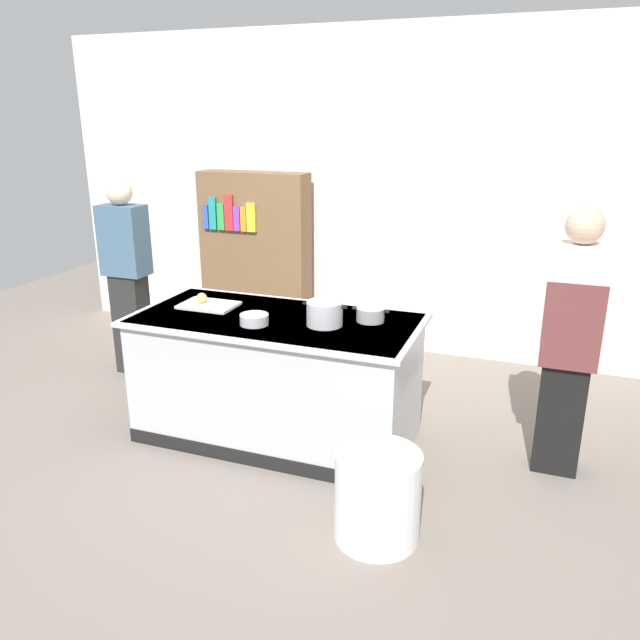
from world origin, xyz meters
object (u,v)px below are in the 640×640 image
(person_chef, at_px, (570,338))
(person_guest, at_px, (127,273))
(bookshelf, at_px, (255,258))
(stock_pot, at_px, (325,313))
(trash_bin, at_px, (378,496))
(mixing_bowl, at_px, (254,319))
(onion, at_px, (202,298))
(sauce_pan, at_px, (370,314))

(person_chef, relative_size, person_guest, 1.00)
(person_guest, xyz_separation_m, bookshelf, (0.67, 1.14, -0.06))
(person_chef, height_order, person_guest, same)
(stock_pot, bearing_deg, person_chef, 9.45)
(trash_bin, height_order, person_guest, person_guest)
(stock_pot, bearing_deg, mixing_bowl, -161.35)
(onion, bearing_deg, sauce_pan, 3.79)
(onion, bearing_deg, bookshelf, 103.54)
(mixing_bowl, bearing_deg, sauce_pan, 25.53)
(mixing_bowl, distance_m, person_guest, 1.84)
(onion, xyz_separation_m, bookshelf, (-0.42, 1.73, -0.10))
(onion, relative_size, bookshelf, 0.04)
(bookshelf, bearing_deg, onion, -76.46)
(sauce_pan, xyz_separation_m, mixing_bowl, (-0.70, -0.34, -0.01))
(onion, bearing_deg, person_guest, 151.89)
(trash_bin, height_order, person_chef, person_chef)
(sauce_pan, bearing_deg, person_guest, 167.95)
(stock_pot, distance_m, person_guest, 2.19)
(mixing_bowl, bearing_deg, person_guest, 152.96)
(person_chef, xyz_separation_m, bookshelf, (-2.92, 1.58, -0.06))
(onion, bearing_deg, trash_bin, -30.34)
(mixing_bowl, distance_m, person_chef, 2.00)
(trash_bin, bearing_deg, person_guest, 150.55)
(mixing_bowl, xyz_separation_m, person_guest, (-1.64, 0.84, -0.02))
(onion, xyz_separation_m, stock_pot, (0.99, -0.10, 0.02))
(mixing_bowl, bearing_deg, onion, 155.15)
(mixing_bowl, height_order, person_chef, person_chef)
(trash_bin, xyz_separation_m, person_chef, (0.91, 1.09, 0.66))
(person_chef, height_order, bookshelf, person_chef)
(onion, distance_m, person_chef, 2.51)
(person_chef, bearing_deg, bookshelf, 43.94)
(bookshelf, bearing_deg, mixing_bowl, -64.08)
(sauce_pan, relative_size, trash_bin, 0.50)
(onion, distance_m, bookshelf, 1.78)
(sauce_pan, distance_m, person_chef, 1.26)
(onion, bearing_deg, person_chef, 3.41)
(sauce_pan, bearing_deg, mixing_bowl, -154.47)
(trash_bin, xyz_separation_m, bookshelf, (-2.02, 2.66, 0.60))
(person_chef, relative_size, bookshelf, 1.01)
(onion, distance_m, mixing_bowl, 0.60)
(onion, relative_size, person_chef, 0.04)
(sauce_pan, bearing_deg, bookshelf, 135.37)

